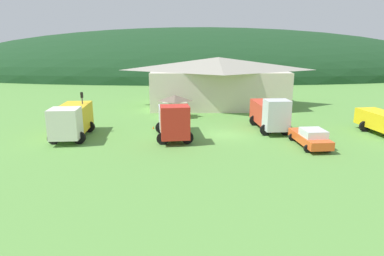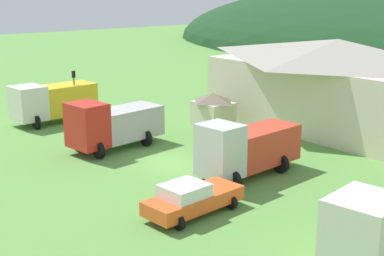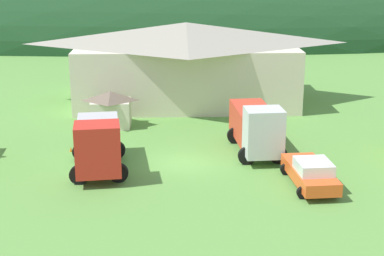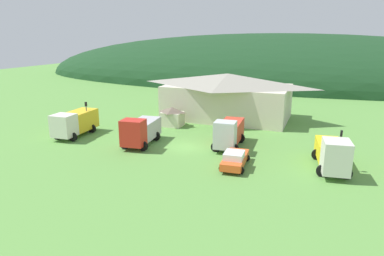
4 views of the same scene
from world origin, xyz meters
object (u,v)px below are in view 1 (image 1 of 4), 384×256
object	(u,v)px
play_shed_cream	(175,106)
heavy_rig_striped	(72,119)
tow_truck_silver	(270,113)
crane_truck_red	(173,120)
service_pickup_orange	(310,137)
depot_building	(218,81)
traffic_light_west	(83,108)
traffic_cone_near_pickup	(153,129)

from	to	relation	value
play_shed_cream	heavy_rig_striped	bearing A→B (deg)	-136.10
tow_truck_silver	crane_truck_red	bearing A→B (deg)	-77.03
service_pickup_orange	crane_truck_red	bearing A→B (deg)	-107.53
depot_building	tow_truck_silver	distance (m)	14.65
traffic_light_west	traffic_cone_near_pickup	bearing A→B (deg)	13.40
heavy_rig_striped	crane_truck_red	distance (m)	9.56
traffic_light_west	traffic_cone_near_pickup	world-z (taller)	traffic_light_west
heavy_rig_striped	crane_truck_red	world-z (taller)	crane_truck_red
play_shed_cream	crane_truck_red	distance (m)	9.26
heavy_rig_striped	traffic_light_west	xyz separation A→B (m)	(0.60, 1.73, 0.73)
tow_truck_silver	traffic_cone_near_pickup	bearing A→B (deg)	-96.74
play_shed_cream	traffic_cone_near_pickup	bearing A→B (deg)	-110.13
tow_truck_silver	traffic_cone_near_pickup	world-z (taller)	tow_truck_silver
crane_truck_red	service_pickup_orange	bearing A→B (deg)	69.71
play_shed_cream	traffic_cone_near_pickup	size ratio (longest dim) A/B	4.81
depot_building	tow_truck_silver	world-z (taller)	depot_building
heavy_rig_striped	service_pickup_orange	distance (m)	21.76
depot_building	service_pickup_orange	bearing A→B (deg)	-72.21
service_pickup_orange	traffic_cone_near_pickup	size ratio (longest dim) A/B	8.25
depot_building	traffic_cone_near_pickup	bearing A→B (deg)	-120.52
service_pickup_orange	traffic_light_west	distance (m)	21.53
play_shed_cream	traffic_light_west	bearing A→B (deg)	-140.27
play_shed_cream	depot_building	bearing A→B (deg)	52.91
tow_truck_silver	depot_building	bearing A→B (deg)	-167.36
heavy_rig_striped	tow_truck_silver	bearing A→B (deg)	94.52
crane_truck_red	traffic_light_west	bearing A→B (deg)	-108.95
depot_building	tow_truck_silver	bearing A→B (deg)	-73.50
traffic_light_west	crane_truck_red	bearing A→B (deg)	-12.30
depot_building	traffic_cone_near_pickup	distance (m)	15.88
crane_truck_red	play_shed_cream	bearing A→B (deg)	174.39
depot_building	heavy_rig_striped	size ratio (longest dim) A/B	2.84
heavy_rig_striped	crane_truck_red	xyz separation A→B (m)	(9.55, -0.22, -0.05)
heavy_rig_striped	traffic_light_west	size ratio (longest dim) A/B	1.68
depot_building	crane_truck_red	size ratio (longest dim) A/B	2.83
depot_building	traffic_light_west	size ratio (longest dim) A/B	4.78
tow_truck_silver	traffic_cone_near_pickup	xyz separation A→B (m)	(-12.00, 0.60, -1.75)
tow_truck_silver	service_pickup_orange	bearing A→B (deg)	16.94
depot_building	play_shed_cream	distance (m)	9.81
heavy_rig_striped	depot_building	bearing A→B (deg)	134.21
play_shed_cream	crane_truck_red	size ratio (longest dim) A/B	0.44
traffic_light_west	depot_building	bearing A→B (deg)	45.73
service_pickup_orange	depot_building	bearing A→B (deg)	-166.10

